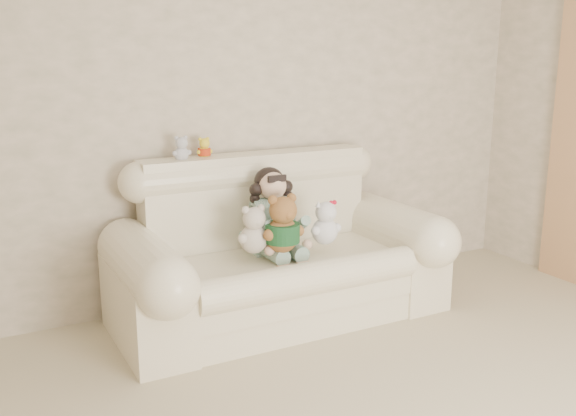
{
  "coord_description": "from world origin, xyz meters",
  "views": [
    {
      "loc": [
        -1.83,
        -1.49,
        1.67
      ],
      "look_at": [
        -0.02,
        1.9,
        0.75
      ],
      "focal_mm": 40.28,
      "sensor_mm": 36.0,
      "label": 1
    }
  ],
  "objects_px": {
    "seated_child": "(272,210)",
    "cream_teddy": "(254,225)",
    "sofa": "(281,241)",
    "white_cat": "(325,218)",
    "brown_teddy": "(282,218)"
  },
  "relations": [
    {
      "from": "sofa",
      "to": "white_cat",
      "type": "distance_m",
      "value": 0.32
    },
    {
      "from": "cream_teddy",
      "to": "white_cat",
      "type": "bearing_deg",
      "value": 9.22
    },
    {
      "from": "sofa",
      "to": "white_cat",
      "type": "relative_size",
      "value": 6.3
    },
    {
      "from": "seated_child",
      "to": "brown_teddy",
      "type": "height_order",
      "value": "seated_child"
    },
    {
      "from": "seated_child",
      "to": "brown_teddy",
      "type": "xyz_separation_m",
      "value": [
        -0.06,
        -0.25,
        0.01
      ]
    },
    {
      "from": "sofa",
      "to": "seated_child",
      "type": "height_order",
      "value": "sofa"
    },
    {
      "from": "brown_teddy",
      "to": "white_cat",
      "type": "distance_m",
      "value": 0.32
    },
    {
      "from": "seated_child",
      "to": "cream_teddy",
      "type": "relative_size",
      "value": 1.63
    },
    {
      "from": "sofa",
      "to": "cream_teddy",
      "type": "xyz_separation_m",
      "value": [
        -0.23,
        -0.1,
        0.16
      ]
    },
    {
      "from": "brown_teddy",
      "to": "white_cat",
      "type": "bearing_deg",
      "value": 3.31
    },
    {
      "from": "sofa",
      "to": "brown_teddy",
      "type": "relative_size",
      "value": 5.0
    },
    {
      "from": "brown_teddy",
      "to": "cream_teddy",
      "type": "distance_m",
      "value": 0.18
    },
    {
      "from": "brown_teddy",
      "to": "white_cat",
      "type": "xyz_separation_m",
      "value": [
        0.31,
        0.03,
        -0.04
      ]
    },
    {
      "from": "white_cat",
      "to": "brown_teddy",
      "type": "bearing_deg",
      "value": -153.66
    },
    {
      "from": "white_cat",
      "to": "sofa",
      "type": "bearing_deg",
      "value": 171.03
    }
  ]
}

